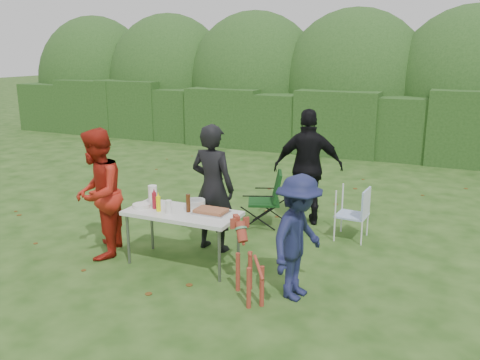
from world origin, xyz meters
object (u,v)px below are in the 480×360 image
at_px(person_cook, 213,188).
at_px(dog, 250,265).
at_px(beer_bottle, 188,203).
at_px(ketchup_bottle, 154,201).
at_px(person_red_jacket, 98,194).
at_px(mustard_bottle, 158,204).
at_px(paper_towel_roll, 153,195).
at_px(camping_chair, 264,199).
at_px(folding_table, 182,215).
at_px(lawn_chair, 352,213).
at_px(person_black_puffy, 308,167).
at_px(child, 298,237).

height_order(person_cook, dog, person_cook).
bearing_deg(beer_bottle, ketchup_bottle, -173.02).
xyz_separation_m(person_red_jacket, mustard_bottle, (0.91, 0.09, -0.05)).
bearing_deg(ketchup_bottle, person_cook, 53.57).
height_order(mustard_bottle, paper_towel_roll, paper_towel_roll).
distance_m(camping_chair, paper_towel_roll, 2.02).
height_order(folding_table, mustard_bottle, mustard_bottle).
bearing_deg(camping_chair, lawn_chair, 158.62).
height_order(person_black_puffy, child, person_black_puffy).
relative_size(person_black_puffy, child, 1.29).
height_order(lawn_chair, mustard_bottle, mustard_bottle).
distance_m(child, mustard_bottle, 1.97).
bearing_deg(paper_towel_roll, child, -9.87).
distance_m(dog, mustard_bottle, 1.59).
bearing_deg(person_red_jacket, lawn_chair, 99.78).
bearing_deg(dog, mustard_bottle, 33.99).
distance_m(person_red_jacket, camping_chair, 2.66).
bearing_deg(folding_table, mustard_bottle, -158.11).
bearing_deg(mustard_bottle, paper_towel_roll, 135.81).
height_order(dog, ketchup_bottle, ketchup_bottle).
bearing_deg(person_cook, person_red_jacket, 37.76).
distance_m(child, ketchup_bottle, 2.09).
bearing_deg(paper_towel_roll, dog, -20.56).
bearing_deg(ketchup_bottle, dog, -16.80).
relative_size(lawn_chair, beer_bottle, 3.37).
bearing_deg(lawn_chair, folding_table, 49.49).
bearing_deg(folding_table, child, -8.71).
height_order(child, beer_bottle, child).
relative_size(child, lawn_chair, 1.81).
distance_m(folding_table, beer_bottle, 0.19).
relative_size(lawn_chair, paper_towel_roll, 3.11).
xyz_separation_m(person_red_jacket, dog, (2.39, -0.31, -0.48)).
xyz_separation_m(person_cook, mustard_bottle, (-0.40, -0.77, -0.07)).
relative_size(folding_table, person_black_puffy, 0.79).
distance_m(person_black_puffy, mustard_bottle, 2.73).
height_order(person_cook, person_red_jacket, person_cook).
bearing_deg(person_black_puffy, person_cook, 40.56).
distance_m(child, lawn_chair, 2.17).
distance_m(person_black_puffy, paper_towel_roll, 2.65).
distance_m(camping_chair, mustard_bottle, 2.13).
relative_size(person_red_jacket, camping_chair, 1.95).
xyz_separation_m(person_black_puffy, paper_towel_roll, (-1.55, -2.15, -0.08)).
height_order(person_red_jacket, child, person_red_jacket).
bearing_deg(dog, person_red_jacket, 41.88).
bearing_deg(person_black_puffy, ketchup_bottle, 38.20).
bearing_deg(mustard_bottle, person_black_puffy, 61.52).
bearing_deg(child, person_black_puffy, 24.10).
relative_size(mustard_bottle, beer_bottle, 0.83).
bearing_deg(camping_chair, child, 98.56).
height_order(folding_table, camping_chair, camping_chair).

